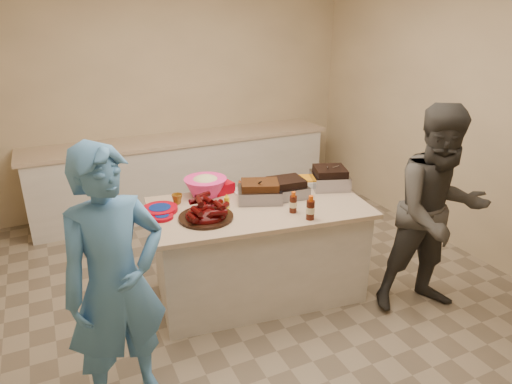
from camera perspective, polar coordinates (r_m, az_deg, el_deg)
name	(u,v)px	position (r m, az deg, el deg)	size (l,w,h in m)	color
room	(263,301)	(3.98, 0.85, -13.42)	(4.50, 5.00, 2.70)	#CDB58C
back_counter	(184,173)	(5.63, -9.00, 2.33)	(3.60, 0.64, 0.90)	silver
island	(258,292)	(4.09, 0.31, -12.37)	(1.74, 0.92, 0.82)	silver
rib_platter	(206,218)	(3.49, -6.25, -3.30)	(0.42, 0.42, 0.17)	#440203
pulled_pork_tray	(260,200)	(3.79, 0.48, -1.07)	(0.35, 0.27, 0.11)	#47230F
brisket_tray	(286,196)	(3.88, 3.77, -0.54)	(0.33, 0.27, 0.10)	black
roasting_pan	(329,187)	(4.13, 9.13, 0.62)	(0.31, 0.31, 0.13)	gray
coleslaw_bowl	(206,195)	(3.93, -6.27, -0.32)	(0.36, 0.36, 0.25)	#FF2B89
sausage_plate	(251,192)	(3.96, -0.68, -0.02)	(0.29, 0.29, 0.05)	silver
mac_cheese_dish	(303,185)	(4.14, 5.90, 0.85)	(0.29, 0.21, 0.08)	orange
bbq_bottle_a	(310,219)	(3.48, 6.76, -3.37)	(0.06, 0.06, 0.19)	#3B140A
bbq_bottle_b	(293,212)	(3.58, 4.63, -2.53)	(0.06, 0.06, 0.17)	#3B140A
mustard_bottle	(227,208)	(3.66, -3.65, -1.96)	(0.04, 0.04, 0.12)	yellow
sauce_bowl	(254,193)	(3.94, -0.23, -0.14)	(0.14, 0.04, 0.14)	silver
plate_stack_large	(160,211)	(3.66, -11.90, -2.37)	(0.28, 0.28, 0.03)	#AA0213
plate_stack_small	(162,218)	(3.54, -11.64, -3.24)	(0.17, 0.17, 0.02)	#AA0213
plastic_cup	(177,203)	(3.78, -9.79, -1.42)	(0.09, 0.08, 0.09)	brown
basket_stack	(222,193)	(3.96, -4.24, -0.09)	(0.18, 0.14, 0.09)	#AA0213
guest_gray	(423,304)	(4.18, 20.14, -13.01)	(0.82, 1.68, 0.64)	#43413D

